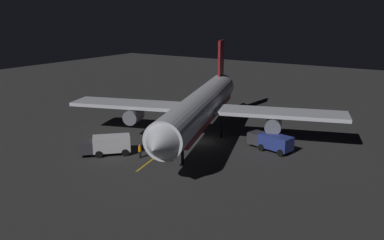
{
  "coord_description": "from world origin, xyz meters",
  "views": [
    {
      "loc": [
        -28.13,
        45.82,
        17.37
      ],
      "look_at": [
        0.0,
        2.0,
        3.5
      ],
      "focal_mm": 38.18,
      "sensor_mm": 36.0,
      "label": 1
    }
  ],
  "objects_px": {
    "traffic_cone_near_left": "(170,159)",
    "traffic_cone_near_right": "(101,154)",
    "ground_crew_worker": "(140,151)",
    "catering_truck": "(271,142)",
    "airliner": "(201,107)",
    "baggage_truck": "(107,145)"
  },
  "relations": [
    {
      "from": "airliner",
      "to": "baggage_truck",
      "type": "bearing_deg",
      "value": 59.57
    },
    {
      "from": "ground_crew_worker",
      "to": "catering_truck",
      "type": "bearing_deg",
      "value": -137.81
    },
    {
      "from": "traffic_cone_near_left",
      "to": "airliner",
      "type": "bearing_deg",
      "value": -82.22
    },
    {
      "from": "traffic_cone_near_left",
      "to": "traffic_cone_near_right",
      "type": "bearing_deg",
      "value": 20.16
    },
    {
      "from": "catering_truck",
      "to": "traffic_cone_near_left",
      "type": "relative_size",
      "value": 11.41
    },
    {
      "from": "airliner",
      "to": "traffic_cone_near_left",
      "type": "bearing_deg",
      "value": 97.78
    },
    {
      "from": "airliner",
      "to": "catering_truck",
      "type": "bearing_deg",
      "value": -173.78
    },
    {
      "from": "airliner",
      "to": "catering_truck",
      "type": "relative_size",
      "value": 6.15
    },
    {
      "from": "ground_crew_worker",
      "to": "baggage_truck",
      "type": "bearing_deg",
      "value": 16.93
    },
    {
      "from": "baggage_truck",
      "to": "ground_crew_worker",
      "type": "xyz_separation_m",
      "value": [
        -4.27,
        -1.3,
        -0.37
      ]
    },
    {
      "from": "catering_truck",
      "to": "traffic_cone_near_right",
      "type": "bearing_deg",
      "value": 37.74
    },
    {
      "from": "baggage_truck",
      "to": "traffic_cone_near_left",
      "type": "height_order",
      "value": "baggage_truck"
    },
    {
      "from": "traffic_cone_near_left",
      "to": "traffic_cone_near_right",
      "type": "relative_size",
      "value": 1.0
    },
    {
      "from": "airliner",
      "to": "catering_truck",
      "type": "height_order",
      "value": "airliner"
    },
    {
      "from": "catering_truck",
      "to": "traffic_cone_near_left",
      "type": "height_order",
      "value": "catering_truck"
    },
    {
      "from": "baggage_truck",
      "to": "traffic_cone_near_left",
      "type": "bearing_deg",
      "value": -163.03
    },
    {
      "from": "catering_truck",
      "to": "traffic_cone_near_left",
      "type": "distance_m",
      "value": 13.41
    },
    {
      "from": "catering_truck",
      "to": "traffic_cone_near_right",
      "type": "distance_m",
      "value": 21.6
    },
    {
      "from": "baggage_truck",
      "to": "catering_truck",
      "type": "distance_m",
      "value": 20.92
    },
    {
      "from": "baggage_truck",
      "to": "traffic_cone_near_right",
      "type": "height_order",
      "value": "baggage_truck"
    },
    {
      "from": "airliner",
      "to": "catering_truck",
      "type": "distance_m",
      "value": 10.64
    },
    {
      "from": "traffic_cone_near_left",
      "to": "traffic_cone_near_right",
      "type": "distance_m",
      "value": 8.89
    }
  ]
}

